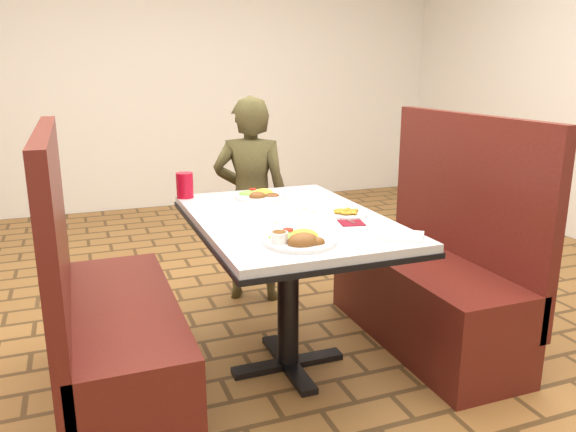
# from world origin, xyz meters

# --- Properties ---
(dining_table) EXTENTS (0.81, 1.21, 0.75)m
(dining_table) POSITION_xyz_m (0.00, 0.00, 0.65)
(dining_table) COLOR silver
(dining_table) RESTS_ON ground
(booth_bench_left) EXTENTS (0.47, 1.20, 1.17)m
(booth_bench_left) POSITION_xyz_m (-0.80, 0.00, 0.33)
(booth_bench_left) COLOR maroon
(booth_bench_left) RESTS_ON ground
(booth_bench_right) EXTENTS (0.47, 1.20, 1.17)m
(booth_bench_right) POSITION_xyz_m (0.80, 0.00, 0.33)
(booth_bench_right) COLOR maroon
(booth_bench_right) RESTS_ON ground
(diner_person) EXTENTS (0.53, 0.46, 1.24)m
(diner_person) POSITION_xyz_m (0.10, 0.88, 0.62)
(diner_person) COLOR brown
(diner_person) RESTS_ON ground
(near_dinner_plate) EXTENTS (0.28, 0.28, 0.09)m
(near_dinner_plate) POSITION_xyz_m (-0.11, -0.40, 0.78)
(near_dinner_plate) COLOR white
(near_dinner_plate) RESTS_ON dining_table
(far_dinner_plate) EXTENTS (0.25, 0.25, 0.07)m
(far_dinner_plate) POSITION_xyz_m (-0.00, 0.39, 0.77)
(far_dinner_plate) COLOR white
(far_dinner_plate) RESTS_ON dining_table
(plantain_plate) EXTENTS (0.18, 0.18, 0.03)m
(plantain_plate) POSITION_xyz_m (0.25, -0.09, 0.76)
(plantain_plate) COLOR white
(plantain_plate) RESTS_ON dining_table
(maroon_napkin) EXTENTS (0.12, 0.12, 0.00)m
(maroon_napkin) POSITION_xyz_m (0.21, -0.21, 0.75)
(maroon_napkin) COLOR maroon
(maroon_napkin) RESTS_ON dining_table
(spoon_utensil) EXTENTS (0.02, 0.12, 0.00)m
(spoon_utensil) POSITION_xyz_m (0.21, -0.18, 0.75)
(spoon_utensil) COLOR silver
(spoon_utensil) RESTS_ON dining_table
(red_tumbler) EXTENTS (0.09, 0.09, 0.13)m
(red_tumbler) POSITION_xyz_m (-0.36, 0.53, 0.81)
(red_tumbler) COLOR red
(red_tumbler) RESTS_ON dining_table
(paper_napkin) EXTENTS (0.23, 0.22, 0.01)m
(paper_napkin) POSITION_xyz_m (0.29, -0.45, 0.76)
(paper_napkin) COLOR white
(paper_napkin) RESTS_ON dining_table
(knife_utensil) EXTENTS (0.02, 0.18, 0.00)m
(knife_utensil) POSITION_xyz_m (-0.10, -0.34, 0.76)
(knife_utensil) COLOR silver
(knife_utensil) RESTS_ON dining_table
(fork_utensil) EXTENTS (0.07, 0.14, 0.00)m
(fork_utensil) POSITION_xyz_m (-0.12, -0.39, 0.76)
(fork_utensil) COLOR silver
(fork_utensil) RESTS_ON dining_table
(lettuce_shreds) EXTENTS (0.28, 0.32, 0.00)m
(lettuce_shreds) POSITION_xyz_m (0.04, 0.06, 0.75)
(lettuce_shreds) COLOR #87C44E
(lettuce_shreds) RESTS_ON dining_table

